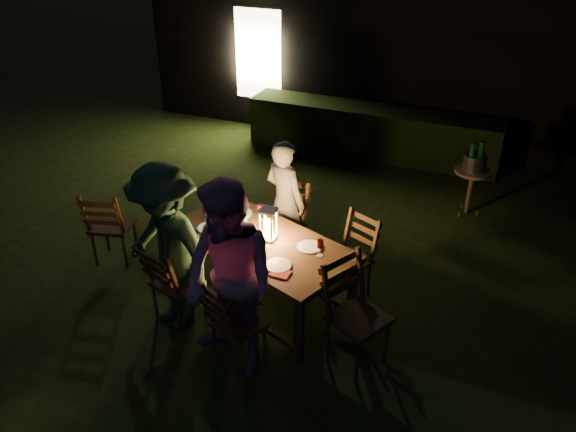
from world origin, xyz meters
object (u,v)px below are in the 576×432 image
at_px(chair_far_left, 282,236).
at_px(person_house_side, 285,202).
at_px(lantern, 268,226).
at_px(bottle_table, 244,219).
at_px(chair_near_right, 237,337).
at_px(bottle_bucket_b, 480,159).
at_px(chair_far_right, 349,271).
at_px(ice_bucket, 475,163).
at_px(chair_near_left, 178,295).
at_px(person_opp_left, 167,249).
at_px(chair_spare, 114,238).
at_px(bottle_bucket_a, 471,160).
at_px(person_opp_right, 230,282).
at_px(side_table, 472,175).
at_px(chair_end, 356,331).
at_px(dining_table, 262,246).

xyz_separation_m(chair_far_left, person_house_side, (0.02, 0.05, 0.44)).
bearing_deg(lantern, bottle_table, 169.65).
xyz_separation_m(chair_near_right, bottle_table, (-0.40, 0.96, 0.66)).
height_order(chair_near_right, bottle_bucket_b, bottle_bucket_b).
distance_m(chair_far_right, ice_bucket, 2.59).
distance_m(chair_near_left, person_house_side, 1.65).
bearing_deg(person_opp_left, chair_near_right, 3.23).
xyz_separation_m(chair_spare, person_opp_left, (1.28, -0.68, 0.58)).
height_order(chair_near_left, bottle_table, bottle_table).
bearing_deg(bottle_bucket_a, bottle_bucket_b, 38.66).
xyz_separation_m(chair_near_right, ice_bucket, (1.57, 3.78, 0.48)).
bearing_deg(chair_near_right, lantern, 119.63).
relative_size(person_opp_right, bottle_bucket_a, 5.86).
xyz_separation_m(person_house_side, bottle_bucket_a, (1.83, 1.94, 0.06)).
bearing_deg(person_opp_right, bottle_bucket_a, 87.72).
relative_size(chair_near_left, chair_near_right, 1.07).
relative_size(chair_near_left, side_table, 1.52).
relative_size(chair_far_right, bottle_bucket_b, 2.98).
relative_size(chair_end, chair_spare, 1.07).
bearing_deg(chair_near_left, bottle_table, 72.11).
height_order(chair_near_left, side_table, chair_near_left).
distance_m(dining_table, bottle_table, 0.33).
xyz_separation_m(chair_end, bottle_table, (-1.39, 0.50, 0.62)).
bearing_deg(chair_near_left, bottle_bucket_a, 71.83).
xyz_separation_m(chair_near_right, person_house_side, (-0.31, 1.80, 0.47)).
distance_m(person_house_side, side_table, 2.73).
relative_size(chair_far_left, bottle_table, 3.66).
height_order(chair_far_right, person_opp_right, person_opp_right).
distance_m(side_table, bottle_bucket_a, 0.25).
bearing_deg(bottle_table, dining_table, -19.81).
distance_m(chair_spare, ice_bucket, 4.70).
height_order(chair_spare, ice_bucket, chair_spare).
distance_m(side_table, bottle_bucket_b, 0.25).
distance_m(lantern, ice_bucket, 3.33).
bearing_deg(chair_near_right, dining_table, 123.93).
relative_size(chair_near_right, ice_bucket, 3.11).
bearing_deg(chair_far_left, chair_near_left, 88.15).
distance_m(chair_far_left, bottle_table, 1.02).
bearing_deg(chair_spare, ice_bucket, 21.06).
distance_m(person_opp_left, bottle_table, 0.85).
bearing_deg(bottle_table, chair_end, -19.71).
xyz_separation_m(chair_end, person_opp_left, (-1.86, -0.21, 0.56)).
xyz_separation_m(chair_spare, lantern, (2.05, -0.03, 0.65)).
xyz_separation_m(chair_far_right, side_table, (0.95, 2.36, 0.29)).
height_order(person_opp_left, bottle_table, person_opp_left).
bearing_deg(person_opp_right, chair_end, 46.60).
distance_m(chair_near_right, person_house_side, 1.89).
bearing_deg(chair_far_left, lantern, 122.85).
bearing_deg(side_table, person_opp_right, -112.52).
xyz_separation_m(chair_far_left, chair_end, (1.32, -1.29, 0.02)).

